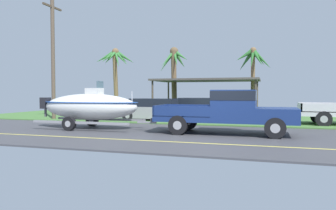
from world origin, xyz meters
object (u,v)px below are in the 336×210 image
object	(u,v)px
parked_sedan_far	(157,110)
utility_pole	(53,57)
pickup_truck_towing	(234,109)
boat_on_trailer	(90,106)
parked_sedan_near	(200,108)
palm_tree_near_right	(174,67)
palm_tree_near_left	(115,63)
carport_awning	(207,81)
palm_tree_mid	(253,63)

from	to	relation	value
parked_sedan_far	utility_pole	size ratio (longest dim) A/B	0.61
pickup_truck_towing	boat_on_trailer	size ratio (longest dim) A/B	0.99
boat_on_trailer	utility_pole	xyz separation A→B (m)	(-4.91, 3.82, 2.97)
utility_pole	parked_sedan_near	bearing A→B (deg)	25.53
pickup_truck_towing	palm_tree_near_right	xyz separation A→B (m)	(-5.91, 11.60, 2.80)
pickup_truck_towing	palm_tree_near_right	distance (m)	13.32
parked_sedan_far	utility_pole	world-z (taller)	utility_pole
parked_sedan_near	palm_tree_near_right	distance (m)	5.61
palm_tree_near_left	utility_pole	world-z (taller)	utility_pole
boat_on_trailer	carport_awning	size ratio (longest dim) A/B	0.78
carport_awning	boat_on_trailer	bearing A→B (deg)	-109.41
carport_awning	palm_tree_near_right	xyz separation A→B (m)	(-2.83, 0.92, 1.20)
parked_sedan_far	palm_tree_near_right	world-z (taller)	palm_tree_near_right
boat_on_trailer	parked_sedan_near	xyz separation A→B (m)	(3.82, 7.99, -0.40)
parked_sedan_near	carport_awning	xyz separation A→B (m)	(-0.06, 2.69, 1.96)
boat_on_trailer	palm_tree_near_left	bearing A→B (deg)	111.17
palm_tree_near_left	palm_tree_near_right	world-z (taller)	palm_tree_near_left
boat_on_trailer	parked_sedan_near	size ratio (longest dim) A/B	1.42
carport_awning	palm_tree_mid	distance (m)	3.66
pickup_truck_towing	carport_awning	world-z (taller)	carport_awning
palm_tree_mid	parked_sedan_near	bearing A→B (deg)	-137.21
palm_tree_near_right	utility_pole	xyz separation A→B (m)	(-5.84, -7.78, 0.20)
parked_sedan_near	palm_tree_near_left	xyz separation A→B (m)	(-8.52, 4.16, 3.67)
palm_tree_near_right	utility_pole	distance (m)	9.73
pickup_truck_towing	carport_awning	bearing A→B (deg)	106.07
carport_awning	palm_tree_near_right	distance (m)	3.21
boat_on_trailer	parked_sedan_near	world-z (taller)	boat_on_trailer
parked_sedan_near	carport_awning	distance (m)	3.33
parked_sedan_near	palm_tree_near_left	bearing A→B (deg)	153.99
pickup_truck_towing	palm_tree_mid	size ratio (longest dim) A/B	1.18
pickup_truck_towing	parked_sedan_near	xyz separation A→B (m)	(-3.02, 7.99, -0.36)
pickup_truck_towing	parked_sedan_far	xyz separation A→B (m)	(-5.15, 4.94, -0.36)
parked_sedan_near	parked_sedan_far	distance (m)	3.71
parked_sedan_far	palm_tree_near_left	world-z (taller)	palm_tree_near_left
parked_sedan_far	palm_tree_near_right	distance (m)	7.41
carport_awning	utility_pole	world-z (taller)	utility_pole
parked_sedan_far	palm_tree_near_right	size ratio (longest dim) A/B	0.87
parked_sedan_far	carport_awning	world-z (taller)	carport_awning
parked_sedan_near	palm_tree_mid	size ratio (longest dim) A/B	0.84
boat_on_trailer	parked_sedan_far	world-z (taller)	boat_on_trailer
pickup_truck_towing	parked_sedan_near	distance (m)	8.55
palm_tree_near_right	parked_sedan_far	bearing A→B (deg)	-83.47
boat_on_trailer	palm_tree_mid	bearing A→B (deg)	57.12
carport_awning	utility_pole	xyz separation A→B (m)	(-8.67, -6.86, 1.41)
pickup_truck_towing	boat_on_trailer	distance (m)	6.84
palm_tree_near_right	parked_sedan_near	bearing A→B (deg)	-51.31
pickup_truck_towing	parked_sedan_near	size ratio (longest dim) A/B	1.40
pickup_truck_towing	palm_tree_near_right	size ratio (longest dim) A/B	1.10
pickup_truck_towing	utility_pole	size ratio (longest dim) A/B	0.78
pickup_truck_towing	boat_on_trailer	xyz separation A→B (m)	(-6.84, -0.00, 0.04)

